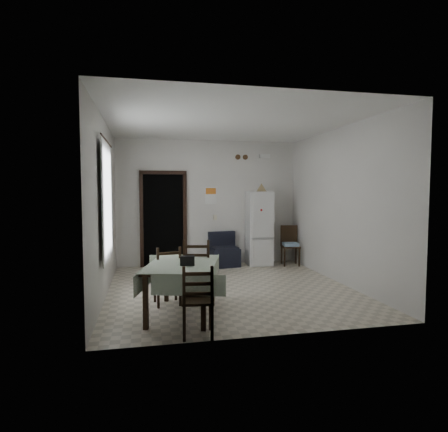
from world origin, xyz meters
TOP-DOWN VIEW (x-y plane):
  - ground at (0.00, 0.00)m, footprint 4.50×4.50m
  - ceiling at (0.00, 0.00)m, footprint 4.20×4.50m
  - wall_back at (0.00, 2.25)m, footprint 4.20×0.02m
  - wall_front at (0.00, -2.25)m, footprint 4.20×0.02m
  - wall_left at (-2.10, 0.00)m, footprint 0.02×4.50m
  - wall_right at (2.10, 0.00)m, footprint 0.02×4.50m
  - doorway at (-1.05, 2.45)m, footprint 1.06×0.52m
  - window_recess at (-2.15, -0.20)m, footprint 0.10×1.20m
  - curtain at (-2.04, -0.20)m, footprint 0.02×1.45m
  - curtain_rod at (-2.03, -0.20)m, footprint 0.02×1.60m
  - calendar at (0.05, 2.24)m, footprint 0.28×0.02m
  - calendar_image at (0.05, 2.23)m, footprint 0.24×0.01m
  - light_switch at (0.15, 2.24)m, footprint 0.08×0.02m
  - vent_left at (0.70, 2.23)m, footprint 0.12×0.03m
  - vent_right at (0.88, 2.23)m, footprint 0.12×0.03m
  - emergency_light at (1.35, 2.21)m, footprint 0.25×0.07m
  - fridge at (1.14, 1.93)m, footprint 0.58×0.58m
  - tan_cone at (1.19, 1.94)m, footprint 0.24×0.24m
  - navy_seat at (0.29, 1.93)m, footprint 0.72×0.70m
  - corner_chair at (1.83, 1.72)m, footprint 0.45×0.45m
  - dining_table at (-0.96, -1.24)m, footprint 1.25×1.58m
  - black_bag at (-0.91, -1.41)m, footprint 0.21×0.14m
  - dining_chair_far_left at (-1.14, -0.72)m, footprint 0.43×0.43m
  - dining_chair_far_right at (-0.68, -0.68)m, footprint 0.50×0.50m
  - dining_chair_near_head at (-0.86, -2.06)m, footprint 0.41×0.41m

SIDE VIEW (x-z plane):
  - ground at x=0.00m, z-range 0.00..0.00m
  - dining_table at x=-0.96m, z-range 0.00..0.72m
  - navy_seat at x=0.29m, z-range 0.00..0.78m
  - dining_chair_near_head at x=-0.86m, z-range 0.00..0.87m
  - dining_chair_far_left at x=-1.14m, z-range 0.00..0.89m
  - corner_chair at x=1.83m, z-range 0.00..0.91m
  - dining_chair_far_right at x=-0.68m, z-range 0.00..0.99m
  - black_bag at x=-0.91m, z-range 0.72..0.85m
  - fridge at x=1.14m, z-range 0.00..1.71m
  - doorway at x=-1.05m, z-range -0.05..2.17m
  - light_switch at x=0.15m, z-range 1.04..1.16m
  - wall_back at x=0.00m, z-range 0.00..2.90m
  - wall_front at x=0.00m, z-range 0.00..2.90m
  - wall_left at x=-2.10m, z-range 0.00..2.90m
  - wall_right at x=2.10m, z-range 0.00..2.90m
  - window_recess at x=-2.15m, z-range 0.75..2.35m
  - curtain at x=-2.04m, z-range 0.62..2.48m
  - calendar at x=0.05m, z-range 1.42..1.82m
  - calendar_image at x=0.05m, z-range 1.65..1.79m
  - tan_cone at x=1.19m, z-range 1.71..1.90m
  - curtain_rod at x=-2.03m, z-range 2.49..2.51m
  - vent_left at x=0.70m, z-range 2.46..2.58m
  - vent_right at x=0.88m, z-range 2.46..2.58m
  - emergency_light at x=1.35m, z-range 2.50..2.59m
  - ceiling at x=0.00m, z-range 2.89..2.91m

